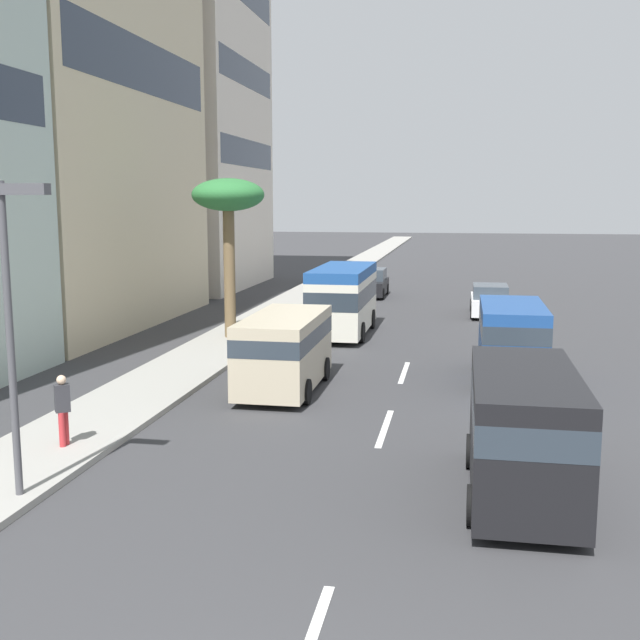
# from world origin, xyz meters

# --- Properties ---
(ground_plane) EXTENTS (198.00, 198.00, 0.00)m
(ground_plane) POSITION_xyz_m (31.50, 0.00, 0.00)
(ground_plane) COLOR #38383A
(sidewalk_right) EXTENTS (162.00, 2.79, 0.15)m
(sidewalk_right) POSITION_xyz_m (31.50, 7.26, 0.07)
(sidewalk_right) COLOR #9E9B93
(sidewalk_right) RESTS_ON ground_plane
(lane_stripe_mid) EXTENTS (3.20, 0.16, 0.01)m
(lane_stripe_mid) POSITION_xyz_m (12.73, 0.00, 0.01)
(lane_stripe_mid) COLOR silver
(lane_stripe_mid) RESTS_ON ground_plane
(lane_stripe_far) EXTENTS (3.20, 0.16, 0.01)m
(lane_stripe_far) POSITION_xyz_m (19.08, 0.00, 0.01)
(lane_stripe_far) COLOR silver
(lane_stripe_far) RESTS_ON ground_plane
(minibus_lead) EXTENTS (6.23, 2.27, 2.86)m
(minibus_lead) POSITION_xyz_m (25.92, 3.11, 1.57)
(minibus_lead) COLOR silver
(minibus_lead) RESTS_ON ground_plane
(van_second) EXTENTS (5.00, 2.11, 2.26)m
(van_second) POSITION_xyz_m (16.09, 3.33, 1.30)
(van_second) COLOR beige
(van_second) RESTS_ON ground_plane
(car_third) EXTENTS (4.24, 1.86, 1.54)m
(car_third) POSITION_xyz_m (32.55, -3.15, 0.73)
(car_third) COLOR white
(car_third) RESTS_ON ground_plane
(car_fourth) EXTENTS (4.06, 1.92, 1.63)m
(car_fourth) POSITION_xyz_m (39.15, 3.52, 0.77)
(car_fourth) COLOR black
(car_fourth) RESTS_ON ground_plane
(van_fifth) EXTENTS (4.65, 2.06, 2.42)m
(van_fifth) POSITION_xyz_m (18.56, -3.36, 1.38)
(van_fifth) COLOR #1E478C
(van_fifth) RESTS_ON ground_plane
(van_sixth) EXTENTS (4.99, 2.06, 2.44)m
(van_sixth) POSITION_xyz_m (8.73, -3.00, 1.40)
(van_sixth) COLOR black
(van_sixth) RESTS_ON ground_plane
(pedestrian_near_lamp) EXTENTS (0.37, 0.39, 1.62)m
(pedestrian_near_lamp) POSITION_xyz_m (9.60, 6.90, 1.03)
(pedestrian_near_lamp) COLOR red
(pedestrian_near_lamp) RESTS_ON sidewalk_right
(palm_tree) EXTENTS (2.85, 2.85, 6.31)m
(palm_tree) POSITION_xyz_m (23.72, 7.35, 5.53)
(palm_tree) COLOR brown
(palm_tree) RESTS_ON sidewalk_right
(street_lamp) EXTENTS (0.24, 0.97, 5.79)m
(street_lamp) POSITION_xyz_m (6.77, 6.14, 3.80)
(street_lamp) COLOR #4C4C51
(street_lamp) RESTS_ON sidewalk_right
(office_tower_far) EXTENTS (12.59, 11.94, 33.93)m
(office_tower_far) POSITION_xyz_m (42.56, 17.74, 16.97)
(office_tower_far) COLOR silver
(office_tower_far) RESTS_ON ground_plane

